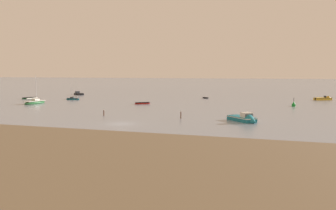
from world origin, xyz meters
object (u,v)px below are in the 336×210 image
at_px(rowboat_moored_0, 29,98).
at_px(channel_buoy, 294,104).
at_px(sailboat_moored_0, 73,99).
at_px(motorboat_moored_1, 245,120).
at_px(motorboat_moored_0, 325,99).
at_px(mooring_post_near, 104,113).
at_px(motorboat_moored_2, 78,94).
at_px(sailboat_moored_1, 35,102).
at_px(mooring_post_left, 181,115).
at_px(rowboat_moored_2, 205,98).
at_px(rowboat_moored_1, 142,103).

distance_m(rowboat_moored_0, channel_buoy, 77.52).
height_order(sailboat_moored_0, rowboat_moored_0, sailboat_moored_0).
height_order(motorboat_moored_1, channel_buoy, channel_buoy).
bearing_deg(motorboat_moored_0, rowboat_moored_0, 165.50).
bearing_deg(mooring_post_near, motorboat_moored_2, 126.57).
bearing_deg(sailboat_moored_1, motorboat_moored_2, 19.99).
relative_size(rowboat_moored_0, mooring_post_left, 2.97).
relative_size(motorboat_moored_1, rowboat_moored_0, 1.40).
relative_size(sailboat_moored_0, motorboat_moored_2, 0.94).
relative_size(motorboat_moored_0, motorboat_moored_2, 1.15).
xyz_separation_m(rowboat_moored_2, mooring_post_left, (5.31, -48.47, 0.52)).
bearing_deg(sailboat_moored_0, channel_buoy, 175.24).
bearing_deg(rowboat_moored_0, motorboat_moored_1, -79.67).
bearing_deg(sailboat_moored_0, rowboat_moored_0, 1.19).
bearing_deg(rowboat_moored_0, rowboat_moored_2, -35.93).
height_order(motorboat_moored_1, rowboat_moored_1, motorboat_moored_1).
xyz_separation_m(mooring_post_near, mooring_post_left, (15.03, 0.67, 0.08)).
xyz_separation_m(sailboat_moored_0, channel_buoy, (62.59, -1.40, 0.25)).
relative_size(motorboat_moored_0, motorboat_moored_1, 0.98).
bearing_deg(rowboat_moored_1, mooring_post_left, 90.06).
bearing_deg(sailboat_moored_1, motorboat_moored_0, -58.68).
bearing_deg(rowboat_moored_2, rowboat_moored_1, -71.87).
bearing_deg(motorboat_moored_1, channel_buoy, 120.06).
bearing_deg(mooring_post_near, motorboat_moored_0, 49.67).
bearing_deg(rowboat_moored_2, channel_buoy, 7.18).
bearing_deg(motorboat_moored_0, mooring_post_near, -159.53).
relative_size(motorboat_moored_2, mooring_post_near, 4.05).
height_order(sailboat_moored_0, sailboat_moored_1, sailboat_moored_1).
relative_size(sailboat_moored_0, rowboat_moored_0, 1.12).
relative_size(rowboat_moored_2, channel_buoy, 1.19).
bearing_deg(sailboat_moored_1, channel_buoy, -73.16).
xyz_separation_m(sailboat_moored_0, motorboat_moored_0, (72.48, 21.73, 0.06)).
height_order(motorboat_moored_2, mooring_post_left, mooring_post_left).
relative_size(channel_buoy, mooring_post_near, 1.78).
relative_size(sailboat_moored_0, channel_buoy, 2.13).
xyz_separation_m(sailboat_moored_0, mooring_post_near, (27.31, -31.48, 0.35)).
xyz_separation_m(sailboat_moored_1, mooring_post_left, (44.42, -16.33, 0.31)).
relative_size(sailboat_moored_0, motorboat_moored_0, 0.82).
relative_size(motorboat_moored_2, sailboat_moored_1, 0.68).
relative_size(motorboat_moored_0, channel_buoy, 2.61).
bearing_deg(motorboat_moored_1, motorboat_moored_2, -172.06).
height_order(motorboat_moored_1, rowboat_moored_2, motorboat_moored_1).
relative_size(motorboat_moored_1, channel_buoy, 2.67).
distance_m(motorboat_moored_1, mooring_post_left, 11.38).
height_order(sailboat_moored_0, motorboat_moored_0, sailboat_moored_0).
bearing_deg(sailboat_moored_0, motorboat_moored_0, -166.78).
relative_size(sailboat_moored_1, mooring_post_left, 5.24).
distance_m(motorboat_moored_0, channel_buoy, 25.16).
height_order(motorboat_moored_1, rowboat_moored_0, motorboat_moored_1).
distance_m(rowboat_moored_1, sailboat_moored_1, 28.44).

